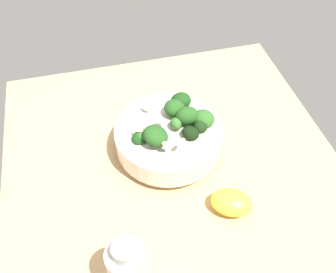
% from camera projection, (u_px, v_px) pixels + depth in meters
% --- Properties ---
extents(ground_plane, '(0.66, 0.66, 0.05)m').
position_uv_depth(ground_plane, '(172.00, 167.00, 0.76)').
color(ground_plane, tan).
extents(bowl_of_broccoli, '(0.21, 0.21, 0.11)m').
position_uv_depth(bowl_of_broccoli, '(170.00, 135.00, 0.73)').
color(bowl_of_broccoli, silver).
rests_on(bowl_of_broccoli, ground_plane).
extents(lemon_wedge, '(0.08, 0.09, 0.04)m').
position_uv_depth(lemon_wedge, '(231.00, 202.00, 0.66)').
color(lemon_wedge, yellow).
rests_on(lemon_wedge, ground_plane).
extents(bottle_tall, '(0.06, 0.06, 0.13)m').
position_uv_depth(bottle_tall, '(128.00, 270.00, 0.55)').
color(bottle_tall, beige).
rests_on(bottle_tall, ground_plane).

